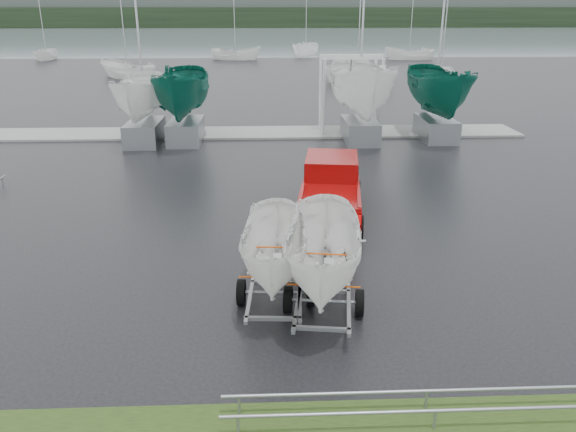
{
  "coord_description": "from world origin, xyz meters",
  "views": [
    {
      "loc": [
        1.29,
        -17.02,
        6.5
      ],
      "look_at": [
        1.9,
        -2.94,
        1.2
      ],
      "focal_mm": 35.0,
      "sensor_mm": 36.0,
      "label": 1
    }
  ],
  "objects": [
    {
      "name": "moored_boat_4",
      "position": [
        -26.28,
        58.24,
        0.01
      ],
      "size": [
        2.29,
        2.35,
        10.92
      ],
      "rotation": [
        0.0,
        0.0,
        0.04
      ],
      "color": "white",
      "rests_on": "ground"
    },
    {
      "name": "treeline",
      "position": [
        0.0,
        170.0,
        3.0
      ],
      "size": [
        300.0,
        8.0,
        6.0
      ],
      "primitive_type": "cube",
      "color": "black",
      "rests_on": "ground"
    },
    {
      "name": "moored_boat_3",
      "position": [
        19.91,
        56.33,
        0.01
      ],
      "size": [
        2.66,
        2.6,
        11.19
      ],
      "rotation": [
        0.0,
        0.0,
        4.63
      ],
      "color": "white",
      "rests_on": "ground"
    },
    {
      "name": "far_hill",
      "position": [
        0.0,
        178.0,
        5.0
      ],
      "size": [
        300.0,
        6.0,
        10.0
      ],
      "primitive_type": "cube",
      "color": "#4C5651",
      "rests_on": "ground"
    },
    {
      "name": "moored_boat_0",
      "position": [
        -11.62,
        38.29,
        0.0
      ],
      "size": [
        3.52,
        3.5,
        11.34
      ],
      "rotation": [
        0.0,
        0.0,
        4.15
      ],
      "color": "white",
      "rests_on": "ground"
    },
    {
      "name": "pickup_truck",
      "position": [
        3.44,
        0.35,
        0.95
      ],
      "size": [
        2.59,
        5.66,
        1.81
      ],
      "rotation": [
        0.0,
        0.0,
        -0.14
      ],
      "color": "#7E0706",
      "rests_on": "ground"
    },
    {
      "name": "keelboat_2",
      "position": [
        6.15,
        11.0,
        4.69
      ],
      "size": [
        2.95,
        3.2,
        11.13
      ],
      "color": "gray",
      "rests_on": "ground"
    },
    {
      "name": "moored_boat_5",
      "position": [
        7.28,
        64.31,
        0.0
      ],
      "size": [
        3.59,
        3.63,
        11.61
      ],
      "rotation": [
        0.0,
        0.0,
        5.89
      ],
      "color": "white",
      "rests_on": "ground"
    },
    {
      "name": "lake",
      "position": [
        0.0,
        100.0,
        -0.01
      ],
      "size": [
        300.0,
        300.0,
        0.0
      ],
      "primitive_type": "plane",
      "color": "gray",
      "rests_on": "ground"
    },
    {
      "name": "keelboat_1",
      "position": [
        -2.66,
        11.2,
        4.12
      ],
      "size": [
        2.59,
        3.2,
        7.98
      ],
      "color": "gray",
      "rests_on": "ground"
    },
    {
      "name": "keelboat_3",
      "position": [
        10.14,
        11.3,
        4.14
      ],
      "size": [
        2.6,
        3.2,
        10.78
      ],
      "color": "gray",
      "rests_on": "ground"
    },
    {
      "name": "trailer_hitched",
      "position": [
        2.59,
        -5.8,
        2.72
      ],
      "size": [
        1.93,
        3.73,
        5.02
      ],
      "rotation": [
        0.0,
        0.0,
        -0.14
      ],
      "color": "gray",
      "rests_on": "ground"
    },
    {
      "name": "mast_rack_2",
      "position": [
        4.0,
        -9.5,
        0.35
      ],
      "size": [
        7.0,
        0.56,
        0.06
      ],
      "color": "gray",
      "rests_on": "ground"
    },
    {
      "name": "dock",
      "position": [
        0.0,
        13.0,
        0.05
      ],
      "size": [
        30.0,
        3.0,
        0.12
      ],
      "primitive_type": "cube",
      "color": "gray",
      "rests_on": "ground"
    },
    {
      "name": "ground_plane",
      "position": [
        0.0,
        0.0,
        0.0
      ],
      "size": [
        120.0,
        120.0,
        0.0
      ],
      "primitive_type": "plane",
      "color": "black",
      "rests_on": "ground"
    },
    {
      "name": "keelboat_0",
      "position": [
        -4.68,
        11.0,
        3.69
      ],
      "size": [
        2.33,
        3.2,
        10.5
      ],
      "color": "gray",
      "rests_on": "ground"
    },
    {
      "name": "moored_boat_1",
      "position": [
        -2.23,
        57.26,
        0.0
      ],
      "size": [
        3.08,
        3.04,
        11.31
      ],
      "rotation": [
        0.0,
        0.0,
        1.32
      ],
      "color": "white",
      "rests_on": "ground"
    },
    {
      "name": "moored_boat_6",
      "position": [
        9.51,
        32.87,
        0.01
      ],
      "size": [
        3.38,
        3.35,
        11.26
      ],
      "rotation": [
        0.0,
        0.0,
        4.22
      ],
      "color": "white",
      "rests_on": "ground"
    },
    {
      "name": "trailer_parked",
      "position": [
        1.52,
        -5.35,
        2.48
      ],
      "size": [
        1.81,
        3.67,
        4.54
      ],
      "rotation": [
        0.0,
        0.0,
        -0.06
      ],
      "color": "gray",
      "rests_on": "ground"
    },
    {
      "name": "boat_hoist",
      "position": [
        5.88,
        13.0,
        2.67
      ],
      "size": [
        3.3,
        2.18,
        4.12
      ],
      "color": "silver",
      "rests_on": "ground"
    },
    {
      "name": "moored_boat_2",
      "position": [
        16.28,
        30.87,
        0.01
      ],
      "size": [
        2.93,
        2.97,
        11.18
      ],
      "rotation": [
        0.0,
        0.0,
        2.89
      ],
      "color": "white",
      "rests_on": "ground"
    }
  ]
}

